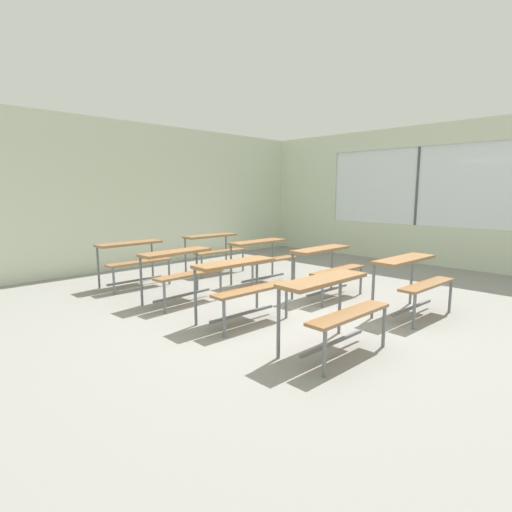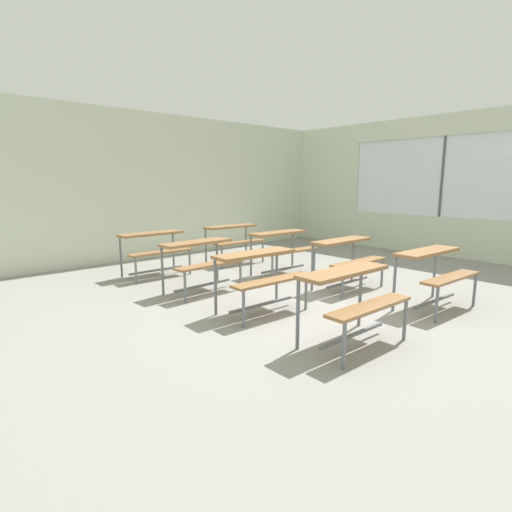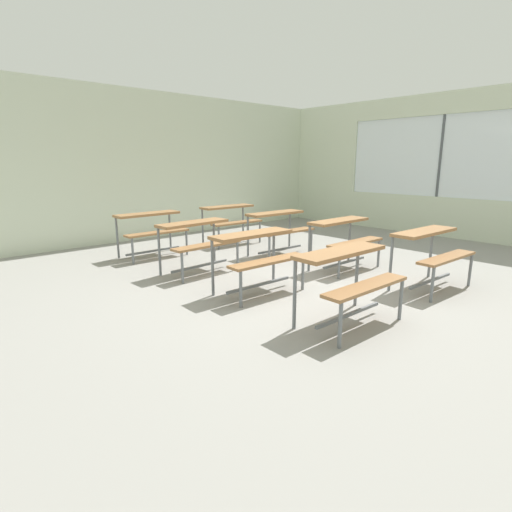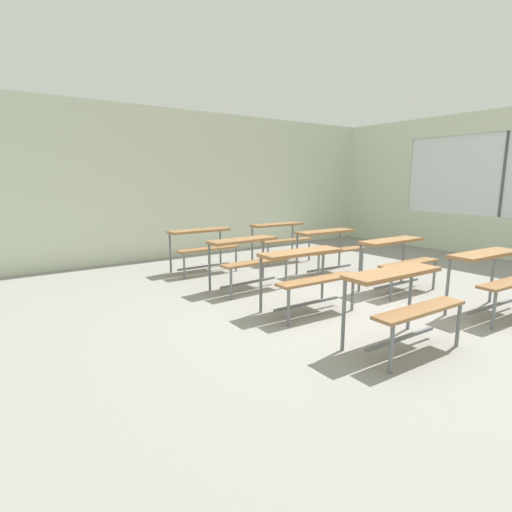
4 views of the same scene
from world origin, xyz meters
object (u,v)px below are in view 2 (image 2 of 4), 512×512
object	(u,v)px
desk_bench_r1c1	(347,252)
desk_bench_r3c0	(155,243)
desk_bench_r2c1	(282,242)
desk_bench_r2c0	(201,254)
desk_bench_r1c0	(261,268)
desk_bench_r0c1	(435,265)
desk_bench_r0c0	(352,289)
desk_bench_r3c1	(234,235)

from	to	relation	value
desk_bench_r1c1	desk_bench_r3c0	bearing A→B (deg)	123.66
desk_bench_r2c1	desk_bench_r2c0	bearing A→B (deg)	-177.83
desk_bench_r1c0	desk_bench_r0c1	bearing A→B (deg)	-35.76
desk_bench_r0c0	desk_bench_r0c1	xyz separation A→B (m)	(1.76, -0.03, 0.00)
desk_bench_r2c1	desk_bench_r3c1	world-z (taller)	same
desk_bench_r1c0	desk_bench_r2c0	xyz separation A→B (m)	(-0.01, 1.26, 0.00)
desk_bench_r0c0	desk_bench_r2c1	bearing A→B (deg)	58.67
desk_bench_r0c0	desk_bench_r3c0	bearing A→B (deg)	91.84
desk_bench_r1c0	desk_bench_r3c1	size ratio (longest dim) A/B	1.00
desk_bench_r1c0	desk_bench_r3c0	xyz separation A→B (m)	(-0.03, 2.65, 0.00)
desk_bench_r3c0	desk_bench_r3c1	size ratio (longest dim) A/B	0.98
desk_bench_r0c0	desk_bench_r3c1	size ratio (longest dim) A/B	0.99
desk_bench_r0c0	desk_bench_r0c1	distance (m)	1.76
desk_bench_r3c1	desk_bench_r1c0	bearing A→B (deg)	-120.10
desk_bench_r0c1	desk_bench_r1c1	xyz separation A→B (m)	(-0.02, 1.31, 0.00)
desk_bench_r1c0	desk_bench_r2c0	bearing A→B (deg)	92.90
desk_bench_r3c1	desk_bench_r2c1	bearing A→B (deg)	-87.61
desk_bench_r0c0	desk_bench_r3c1	bearing A→B (deg)	68.43
desk_bench_r1c0	desk_bench_r1c1	distance (m)	1.72
desk_bench_r0c1	desk_bench_r3c1	world-z (taller)	same
desk_bench_r0c0	desk_bench_r1c0	xyz separation A→B (m)	(0.01, 1.34, 0.00)
desk_bench_r1c0	desk_bench_r3c0	distance (m)	2.65
desk_bench_r1c1	desk_bench_r3c0	world-z (taller)	same
desk_bench_r0c1	desk_bench_r3c1	xyz separation A→B (m)	(-0.07, 3.97, 0.00)
desk_bench_r2c0	desk_bench_r3c0	bearing A→B (deg)	87.70
desk_bench_r2c0	desk_bench_r3c1	size ratio (longest dim) A/B	1.00
desk_bench_r0c0	desk_bench_r1c1	distance (m)	2.16
desk_bench_r1c1	desk_bench_r3c1	size ratio (longest dim) A/B	0.98
desk_bench_r0c1	desk_bench_r2c0	distance (m)	3.16
desk_bench_r0c1	desk_bench_r2c0	xyz separation A→B (m)	(-1.76, 2.63, 0.00)
desk_bench_r1c0	desk_bench_r1c1	bearing A→B (deg)	0.55
desk_bench_r3c0	desk_bench_r2c0	bearing A→B (deg)	-89.35
desk_bench_r0c1	desk_bench_r3c0	bearing A→B (deg)	116.67
desk_bench_r0c0	desk_bench_r1c1	bearing A→B (deg)	38.19
desk_bench_r2c0	desk_bench_r3c1	distance (m)	2.16
desk_bench_r0c1	desk_bench_r1c1	size ratio (longest dim) A/B	1.02
desk_bench_r0c1	desk_bench_r1c1	world-z (taller)	same
desk_bench_r2c0	desk_bench_r2c1	world-z (taller)	same
desk_bench_r3c1	desk_bench_r2c0	bearing A→B (deg)	-138.89
desk_bench_r1c0	desk_bench_r1c1	xyz separation A→B (m)	(1.72, -0.05, 0.00)
desk_bench_r2c0	desk_bench_r1c0	bearing A→B (deg)	-92.09
desk_bench_r2c1	desk_bench_r3c1	xyz separation A→B (m)	(0.01, 1.35, 0.00)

